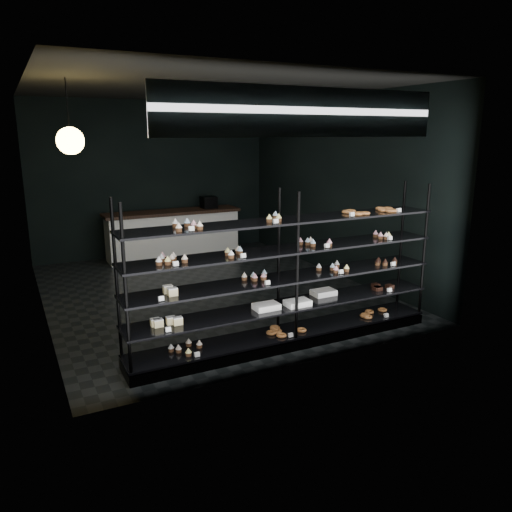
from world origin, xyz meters
The scene contains 5 objects.
room centered at (0.00, 0.00, 1.60)m, with size 5.01×6.01×3.20m.
display_shelf centered at (0.06, -2.45, 0.63)m, with size 4.00×0.50×1.91m.
signage centered at (0.00, -2.93, 2.75)m, with size 3.30×0.05×0.50m.
pendant_lamp centered at (-2.05, -0.85, 2.45)m, with size 0.33×0.33×0.90m.
service_counter centered at (0.24, 2.50, 0.50)m, with size 2.81×0.65×1.23m.
Camera 1 is at (-2.84, -7.41, 2.54)m, focal length 35.00 mm.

